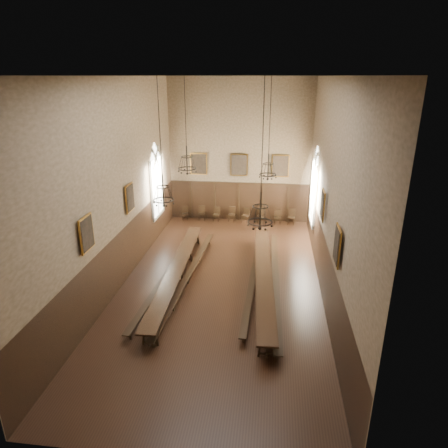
% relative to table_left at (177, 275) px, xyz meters
% --- Properties ---
extents(floor, '(9.00, 18.00, 0.02)m').
position_rel_table_left_xyz_m(floor, '(2.03, 0.06, -0.41)').
color(floor, black).
rests_on(floor, ground).
extents(ceiling, '(9.00, 18.00, 0.02)m').
position_rel_table_left_xyz_m(ceiling, '(2.03, 0.06, 8.61)').
color(ceiling, black).
rests_on(ceiling, ground).
extents(wall_back, '(9.00, 0.02, 9.00)m').
position_rel_table_left_xyz_m(wall_back, '(2.03, 9.07, 4.10)').
color(wall_back, '#876C53').
rests_on(wall_back, ground).
extents(wall_front, '(9.00, 0.02, 9.00)m').
position_rel_table_left_xyz_m(wall_front, '(2.03, -8.95, 4.10)').
color(wall_front, '#876C53').
rests_on(wall_front, ground).
extents(wall_left, '(0.02, 18.00, 9.00)m').
position_rel_table_left_xyz_m(wall_left, '(-2.48, 0.06, 4.10)').
color(wall_left, '#876C53').
rests_on(wall_left, ground).
extents(wall_right, '(0.02, 18.00, 9.00)m').
position_rel_table_left_xyz_m(wall_right, '(6.54, 0.06, 4.10)').
color(wall_right, '#876C53').
rests_on(wall_right, ground).
extents(wainscot_panelling, '(9.00, 18.00, 2.50)m').
position_rel_table_left_xyz_m(wainscot_panelling, '(2.03, 0.06, 0.85)').
color(wainscot_panelling, black).
rests_on(wainscot_panelling, floor).
extents(table_left, '(0.97, 10.21, 0.80)m').
position_rel_table_left_xyz_m(table_left, '(0.00, 0.00, 0.00)').
color(table_left, black).
rests_on(table_left, floor).
extents(table_right, '(1.29, 10.47, 0.81)m').
position_rel_table_left_xyz_m(table_right, '(3.97, -0.02, 0.01)').
color(table_right, black).
rests_on(table_right, floor).
extents(bench_left_outer, '(0.77, 9.74, 0.44)m').
position_rel_table_left_xyz_m(bench_left_outer, '(-0.49, 0.11, -0.12)').
color(bench_left_outer, black).
rests_on(bench_left_outer, floor).
extents(bench_left_inner, '(0.83, 10.16, 0.46)m').
position_rel_table_left_xyz_m(bench_left_inner, '(0.51, -0.01, -0.11)').
color(bench_left_inner, black).
rests_on(bench_left_inner, floor).
extents(bench_right_inner, '(0.51, 9.26, 0.42)m').
position_rel_table_left_xyz_m(bench_right_inner, '(3.48, 0.24, -0.13)').
color(bench_right_inner, black).
rests_on(bench_right_inner, floor).
extents(bench_right_outer, '(0.54, 10.58, 0.48)m').
position_rel_table_left_xyz_m(bench_right_outer, '(4.50, 0.06, -0.09)').
color(bench_right_outer, black).
rests_on(bench_right_outer, floor).
extents(chair_0, '(0.46, 0.46, 0.89)m').
position_rel_table_left_xyz_m(chair_0, '(-1.49, 8.58, -0.13)').
color(chair_0, black).
rests_on(chair_0, floor).
extents(chair_1, '(0.47, 0.47, 0.95)m').
position_rel_table_left_xyz_m(chair_1, '(-0.38, 8.63, -0.11)').
color(chair_1, black).
rests_on(chair_1, floor).
extents(chair_2, '(0.45, 0.45, 0.90)m').
position_rel_table_left_xyz_m(chair_2, '(0.61, 8.62, -0.13)').
color(chair_2, black).
rests_on(chair_2, floor).
extents(chair_3, '(0.46, 0.46, 0.97)m').
position_rel_table_left_xyz_m(chair_3, '(1.62, 8.61, -0.10)').
color(chair_3, black).
rests_on(chair_3, floor).
extents(chair_4, '(0.53, 0.53, 0.95)m').
position_rel_table_left_xyz_m(chair_4, '(2.53, 8.55, -0.11)').
color(chair_4, black).
rests_on(chair_4, floor).
extents(chair_5, '(0.52, 0.52, 1.00)m').
position_rel_table_left_xyz_m(chair_5, '(3.53, 8.56, -0.10)').
color(chair_5, black).
rests_on(chair_5, floor).
extents(chair_6, '(0.43, 0.43, 0.90)m').
position_rel_table_left_xyz_m(chair_6, '(4.60, 8.54, -0.12)').
color(chair_6, black).
rests_on(chair_6, floor).
extents(chair_7, '(0.49, 0.49, 1.00)m').
position_rel_table_left_xyz_m(chair_7, '(5.48, 8.53, -0.10)').
color(chair_7, black).
rests_on(chair_7, floor).
extents(chandelier_back_left, '(0.88, 0.88, 4.32)m').
position_rel_table_left_xyz_m(chandelier_back_left, '(0.10, 2.43, 4.72)').
color(chandelier_back_left, black).
rests_on(chandelier_back_left, ceiling).
extents(chandelier_back_right, '(0.80, 0.80, 4.49)m').
position_rel_table_left_xyz_m(chandelier_back_right, '(3.94, 2.44, 4.57)').
color(chandelier_back_right, black).
rests_on(chandelier_back_right, ceiling).
extents(chandelier_front_left, '(0.77, 0.77, 4.41)m').
position_rel_table_left_xyz_m(chandelier_front_left, '(0.24, -2.37, 4.65)').
color(chandelier_front_left, black).
rests_on(chandelier_front_left, ceiling).
extents(chandelier_front_right, '(0.89, 0.89, 4.99)m').
position_rel_table_left_xyz_m(chandelier_front_right, '(3.79, -2.72, 4.08)').
color(chandelier_front_right, black).
rests_on(chandelier_front_right, ceiling).
extents(portrait_back_0, '(1.10, 0.12, 1.40)m').
position_rel_table_left_xyz_m(portrait_back_0, '(-0.57, 8.94, 3.30)').
color(portrait_back_0, '#A67228').
rests_on(portrait_back_0, wall_back).
extents(portrait_back_1, '(1.10, 0.12, 1.40)m').
position_rel_table_left_xyz_m(portrait_back_1, '(2.03, 8.94, 3.30)').
color(portrait_back_1, '#A67228').
rests_on(portrait_back_1, wall_back).
extents(portrait_back_2, '(1.10, 0.12, 1.40)m').
position_rel_table_left_xyz_m(portrait_back_2, '(4.63, 8.94, 3.30)').
color(portrait_back_2, '#A67228').
rests_on(portrait_back_2, wall_back).
extents(portrait_left_0, '(0.12, 1.00, 1.30)m').
position_rel_table_left_xyz_m(portrait_left_0, '(-2.35, 1.06, 3.30)').
color(portrait_left_0, '#A67228').
rests_on(portrait_left_0, wall_left).
extents(portrait_left_1, '(0.12, 1.00, 1.30)m').
position_rel_table_left_xyz_m(portrait_left_1, '(-2.35, -3.44, 3.30)').
color(portrait_left_1, '#A67228').
rests_on(portrait_left_1, wall_left).
extents(portrait_right_0, '(0.12, 1.00, 1.30)m').
position_rel_table_left_xyz_m(portrait_right_0, '(6.41, 1.06, 3.30)').
color(portrait_right_0, '#A67228').
rests_on(portrait_right_0, wall_right).
extents(portrait_right_1, '(0.12, 1.00, 1.30)m').
position_rel_table_left_xyz_m(portrait_right_1, '(6.41, -3.44, 3.30)').
color(portrait_right_1, '#A67228').
rests_on(portrait_right_1, wall_right).
extents(window_right, '(0.20, 2.20, 4.60)m').
position_rel_table_left_xyz_m(window_right, '(6.46, 5.56, 3.00)').
color(window_right, white).
rests_on(window_right, wall_right).
extents(window_left, '(0.20, 2.20, 4.60)m').
position_rel_table_left_xyz_m(window_left, '(-2.40, 5.56, 3.00)').
color(window_left, white).
rests_on(window_left, wall_left).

